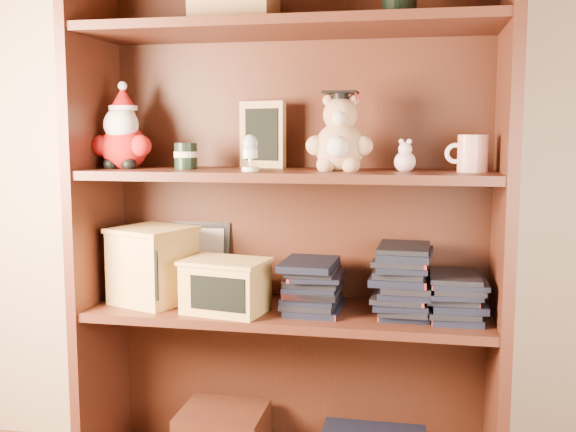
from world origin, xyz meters
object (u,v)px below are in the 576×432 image
(treats_box, at_px, (153,265))
(grad_teddy_bear, at_px, (340,140))
(bookcase, at_px, (290,228))
(teacher_mug, at_px, (472,153))

(treats_box, bearing_deg, grad_teddy_bear, -0.60)
(bookcase, relative_size, treats_box, 5.99)
(grad_teddy_bear, height_order, treats_box, grad_teddy_bear)
(bookcase, xyz_separation_m, grad_teddy_bear, (0.15, -0.06, 0.26))
(bookcase, bearing_deg, grad_teddy_bear, -21.08)
(grad_teddy_bear, bearing_deg, bookcase, 158.92)
(grad_teddy_bear, relative_size, treats_box, 0.84)
(grad_teddy_bear, relative_size, teacher_mug, 2.00)
(bookcase, relative_size, grad_teddy_bear, 7.16)
(teacher_mug, height_order, treats_box, teacher_mug)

